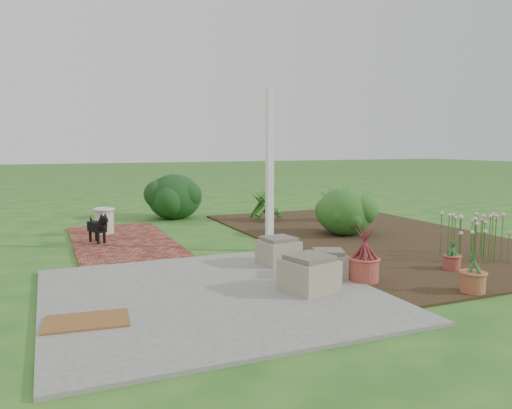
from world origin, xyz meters
name	(u,v)px	position (x,y,z in m)	size (l,w,h in m)	color
ground	(254,254)	(0.00, 0.00, 0.00)	(80.00, 80.00, 0.00)	#22571B
concrete_patio	(211,294)	(-1.25, -1.75, 0.02)	(3.50, 3.50, 0.04)	#62625F
brick_path	(122,241)	(-1.70, 1.75, 0.02)	(1.60, 3.50, 0.04)	maroon
garden_bed	(371,236)	(2.50, 0.50, 0.01)	(4.00, 7.00, 0.03)	black
veranda_post	(270,171)	(0.30, 0.10, 1.25)	(0.10, 0.10, 2.50)	white
stone_trough_near	(329,265)	(0.29, -1.67, 0.18)	(0.42, 0.42, 0.28)	#746C5B
stone_trough_mid	(309,275)	(-0.23, -2.11, 0.21)	(0.51, 0.51, 0.34)	#7B765C
stone_trough_far	(279,252)	(0.00, -0.84, 0.20)	(0.47, 0.47, 0.31)	#78705A
coir_doormat	(87,321)	(-2.58, -2.20, 0.05)	(0.74, 0.48, 0.02)	brown
black_dog	(98,226)	(-2.10, 1.60, 0.32)	(0.31, 0.52, 0.47)	black
cream_ceramic_urn	(104,221)	(-1.91, 2.51, 0.26)	(0.33, 0.33, 0.45)	beige
evergreen_shrub	(345,210)	(2.10, 0.75, 0.46)	(1.02, 1.02, 0.87)	#13420E
agapanthus_clump_back	(336,200)	(2.80, 2.19, 0.47)	(0.97, 0.97, 0.87)	#163D0C
agapanthus_clump_front	(265,200)	(1.44, 2.85, 0.47)	(1.00, 1.00, 0.89)	#15380A
pink_flower_patch	(474,236)	(2.72, -1.61, 0.36)	(1.02, 1.02, 0.65)	#113D0F
terracotta_pot_bronze	(364,269)	(0.58, -2.00, 0.17)	(0.34, 0.34, 0.28)	#9B4234
terracotta_pot_small_left	(452,262)	(1.98, -1.96, 0.12)	(0.22, 0.22, 0.18)	brown
terracotta_pot_small_right	(473,282)	(1.42, -2.84, 0.14)	(0.27, 0.27, 0.23)	#9D5235
purple_flowering_bush	(174,196)	(-0.22, 4.09, 0.51)	(1.20, 1.20, 1.02)	black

